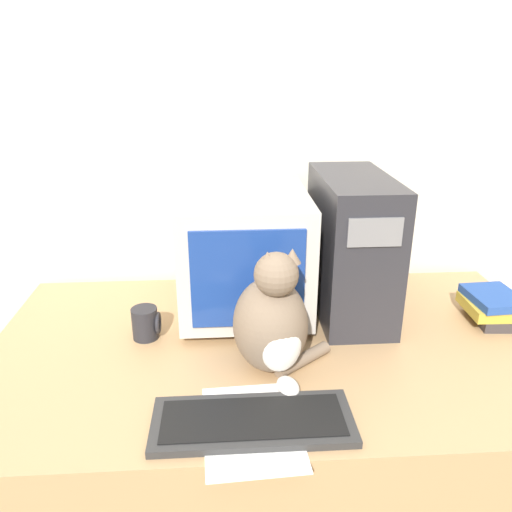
{
  "coord_description": "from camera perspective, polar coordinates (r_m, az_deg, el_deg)",
  "views": [
    {
      "loc": [
        -0.14,
        -0.77,
        1.51
      ],
      "look_at": [
        -0.06,
        0.5,
        1.0
      ],
      "focal_mm": 35.0,
      "sensor_mm": 36.0,
      "label": 1
    }
  ],
  "objects": [
    {
      "name": "paper_sheet",
      "position": [
        1.16,
        -0.52,
        -18.94
      ],
      "size": [
        0.23,
        0.31,
        0.0
      ],
      "color": "white",
      "rests_on": "desk"
    },
    {
      "name": "book_stack",
      "position": [
        1.7,
        25.38,
        -5.23
      ],
      "size": [
        0.16,
        0.18,
        0.09
      ],
      "color": "#383333",
      "rests_on": "desk"
    },
    {
      "name": "keyboard",
      "position": [
        1.16,
        -0.37,
        -18.36
      ],
      "size": [
        0.45,
        0.18,
        0.02
      ],
      "color": "#2D2D2D",
      "rests_on": "desk"
    },
    {
      "name": "desk",
      "position": [
        1.68,
        2.25,
        -20.82
      ],
      "size": [
        1.63,
        0.92,
        0.75
      ],
      "color": "tan",
      "rests_on": "ground_plane"
    },
    {
      "name": "crt_monitor",
      "position": [
        1.54,
        -1.35,
        0.39
      ],
      "size": [
        0.39,
        0.44,
        0.38
      ],
      "color": "#BCB7AD",
      "rests_on": "desk"
    },
    {
      "name": "mug",
      "position": [
        1.49,
        -12.44,
        -7.5
      ],
      "size": [
        0.08,
        0.07,
        0.09
      ],
      "color": "#232328",
      "rests_on": "desk"
    },
    {
      "name": "cat",
      "position": [
        1.27,
        1.89,
        -7.54
      ],
      "size": [
        0.29,
        0.28,
        0.34
      ],
      "rotation": [
        0.0,
        0.0,
        0.26
      ],
      "color": "#7A6651",
      "rests_on": "desk"
    },
    {
      "name": "pen",
      "position": [
        1.22,
        -3.16,
        -16.42
      ],
      "size": [
        0.14,
        0.03,
        0.01
      ],
      "color": "navy",
      "rests_on": "desk"
    },
    {
      "name": "computer_tower",
      "position": [
        1.57,
        10.8,
        1.18
      ],
      "size": [
        0.21,
        0.45,
        0.44
      ],
      "color": "#28282D",
      "rests_on": "desk"
    },
    {
      "name": "wall_back",
      "position": [
        1.78,
        0.88,
        13.26
      ],
      "size": [
        7.0,
        0.05,
        2.5
      ],
      "color": "beige",
      "rests_on": "ground_plane"
    }
  ]
}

